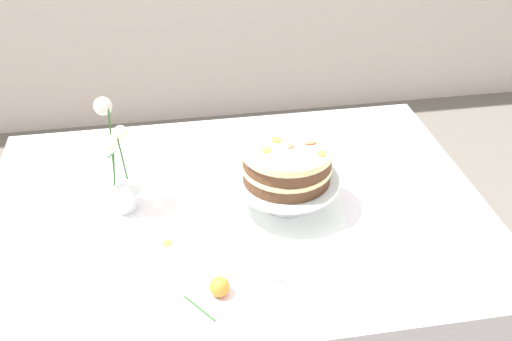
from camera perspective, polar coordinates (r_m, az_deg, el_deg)
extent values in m
cube|color=white|center=(1.67, -1.85, -3.84)|extent=(1.40, 1.00, 0.03)
cylinder|color=brown|center=(2.24, -18.62, -6.42)|extent=(0.06, 0.06, 0.71)
cylinder|color=brown|center=(2.33, 11.68, -3.40)|extent=(0.06, 0.06, 0.71)
cube|color=white|center=(1.65, 2.84, -3.54)|extent=(0.36, 0.36, 0.00)
cylinder|color=silver|center=(1.65, 2.85, -3.36)|extent=(0.11, 0.11, 0.01)
cylinder|color=silver|center=(1.62, 2.89, -2.17)|extent=(0.03, 0.03, 0.07)
cylinder|color=silver|center=(1.60, 2.94, -0.92)|extent=(0.29, 0.29, 0.01)
cylinder|color=brown|center=(1.58, 2.96, -0.21)|extent=(0.24, 0.24, 0.04)
cylinder|color=beige|center=(1.57, 2.99, 0.53)|extent=(0.24, 0.24, 0.01)
cylinder|color=brown|center=(1.56, 3.02, 1.28)|extent=(0.24, 0.24, 0.04)
cylinder|color=beige|center=(1.54, 3.05, 2.14)|extent=(0.25, 0.25, 0.02)
ellipsoid|color=#E56B51|center=(1.53, 3.32, 2.42)|extent=(0.03, 0.03, 0.01)
ellipsoid|color=#E56B51|center=(1.55, 5.26, 2.72)|extent=(0.04, 0.02, 0.01)
ellipsoid|color=yellow|center=(1.51, 0.99, 2.02)|extent=(0.03, 0.04, 0.01)
ellipsoid|color=pink|center=(1.55, 3.12, 2.84)|extent=(0.03, 0.04, 0.00)
ellipsoid|color=yellow|center=(1.51, 6.40, 1.68)|extent=(0.03, 0.04, 0.01)
ellipsoid|color=yellow|center=(1.55, 1.91, 3.05)|extent=(0.04, 0.04, 0.01)
cylinder|color=silver|center=(1.67, -12.59, -2.71)|extent=(0.06, 0.06, 0.06)
cone|color=silver|center=(1.63, -12.84, -1.06)|extent=(0.10, 0.10, 0.05)
cylinder|color=#2D6028|center=(1.59, -12.85, 1.32)|extent=(0.02, 0.01, 0.15)
sphere|color=#E2EECB|center=(1.55, -13.00, 3.63)|extent=(0.04, 0.04, 0.04)
cylinder|color=#2D6028|center=(1.59, -13.83, 2.56)|extent=(0.02, 0.02, 0.21)
sphere|color=silver|center=(1.55, -14.62, 6.06)|extent=(0.05, 0.05, 0.05)
cylinder|color=#2D6028|center=(1.58, -13.60, 0.68)|extent=(0.02, 0.02, 0.13)
sphere|color=silver|center=(1.54, -14.17, 2.48)|extent=(0.05, 0.05, 0.05)
ellipsoid|color=#236B2D|center=(1.56, -13.81, 1.49)|extent=(0.04, 0.04, 0.02)
cylinder|color=#2D6028|center=(1.38, -5.54, -13.12)|extent=(0.07, 0.09, 0.01)
sphere|color=orange|center=(1.39, -3.56, -11.16)|extent=(0.05, 0.05, 0.05)
ellipsoid|color=yellow|center=(1.55, -8.60, -6.96)|extent=(0.04, 0.04, 0.00)
ellipsoid|color=pink|center=(1.44, 2.00, -10.40)|extent=(0.04, 0.03, 0.01)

